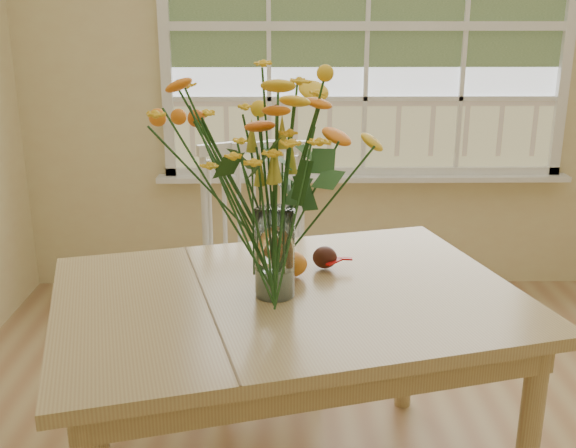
{
  "coord_description": "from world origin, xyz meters",
  "views": [
    {
      "loc": [
        -0.49,
        -1.68,
        1.62
      ],
      "look_at": [
        -0.47,
        0.32,
        0.99
      ],
      "focal_mm": 42.0,
      "sensor_mm": 36.0,
      "label": 1
    }
  ],
  "objects": [
    {
      "name": "dark_gourd",
      "position": [
        -0.34,
        0.5,
        0.81
      ],
      "size": [
        0.13,
        0.09,
        0.08
      ],
      "color": "#38160F",
      "rests_on": "dining_table"
    },
    {
      "name": "dining_table",
      "position": [
        -0.47,
        0.3,
        0.68
      ],
      "size": [
        1.66,
        1.37,
        0.77
      ],
      "rotation": [
        0.0,
        0.0,
        0.26
      ],
      "color": "tan",
      "rests_on": "floor"
    },
    {
      "name": "window",
      "position": [
        0.0,
        2.21,
        1.53
      ],
      "size": [
        2.42,
        0.12,
        1.74
      ],
      "color": "silver",
      "rests_on": "wall_back"
    },
    {
      "name": "turkey_figurine",
      "position": [
        -0.5,
        0.39,
        0.82
      ],
      "size": [
        0.11,
        0.09,
        0.12
      ],
      "rotation": [
        0.0,
        0.0,
        0.25
      ],
      "color": "#CCB78C",
      "rests_on": "dining_table"
    },
    {
      "name": "wall_back",
      "position": [
        0.0,
        2.25,
        1.35
      ],
      "size": [
        4.0,
        0.02,
        2.7
      ],
      "primitive_type": "cube",
      "color": "beige",
      "rests_on": "floor"
    },
    {
      "name": "windsor_chair",
      "position": [
        -0.59,
        1.15,
        0.59
      ],
      "size": [
        0.57,
        0.56,
        1.05
      ],
      "rotation": [
        0.0,
        0.0,
        0.21
      ],
      "color": "white",
      "rests_on": "floor"
    },
    {
      "name": "pumpkin",
      "position": [
        -0.45,
        0.42,
        0.82
      ],
      "size": [
        0.11,
        0.11,
        0.08
      ],
      "primitive_type": "ellipsoid",
      "color": "orange",
      "rests_on": "dining_table"
    },
    {
      "name": "flower_vase",
      "position": [
        -0.51,
        0.27,
        1.19
      ],
      "size": [
        0.58,
        0.58,
        0.69
      ],
      "color": "white",
      "rests_on": "dining_table"
    }
  ]
}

